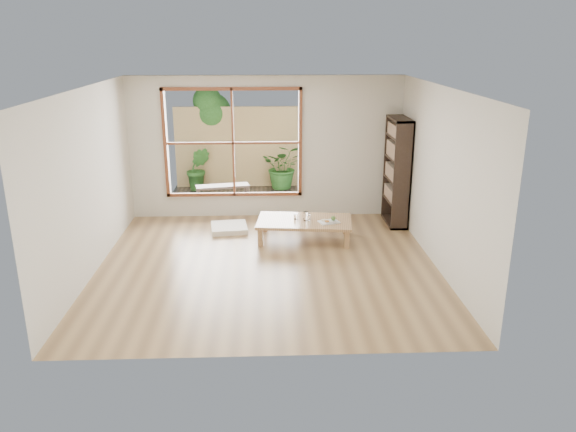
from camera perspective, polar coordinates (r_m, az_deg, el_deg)
name	(u,v)px	position (r m, az deg, el deg)	size (l,w,h in m)	color
ground	(268,265)	(8.42, -2.09, -4.99)	(5.00, 5.00, 0.00)	tan
low_table	(304,222)	(9.36, 1.67, -0.64)	(1.64, 1.04, 0.34)	tan
floor_cushion	(229,228)	(9.93, -6.00, -1.19)	(0.61, 0.61, 0.09)	white
bookshelf	(397,172)	(10.20, 11.00, 4.45)	(0.31, 0.86, 1.92)	#31231B
glass_tall	(306,216)	(9.29, 1.82, -0.02)	(0.08, 0.08, 0.15)	silver
glass_mid	(308,218)	(9.31, 2.09, -0.19)	(0.06, 0.06, 0.09)	silver
glass_short	(309,216)	(9.40, 2.11, 0.00)	(0.07, 0.07, 0.09)	silver
glass_small	(296,217)	(9.38, 0.82, -0.06)	(0.07, 0.07, 0.08)	silver
food_tray	(330,221)	(9.24, 4.25, -0.50)	(0.37, 0.31, 0.10)	white
deck	(238,199)	(11.80, -5.11, 1.71)	(2.80, 2.00, 0.05)	#312924
garden_bench	(223,188)	(11.52, -6.66, 2.85)	(1.12, 0.52, 0.34)	#31231B
bamboo_fence	(239,148)	(12.56, -5.02, 6.94)	(2.80, 0.06, 1.80)	tan
shrub_right	(283,166)	(12.41, -0.48, 5.08)	(0.89, 0.77, 0.99)	#2D6927
shrub_left	(198,169)	(12.45, -9.11, 4.77)	(0.52, 0.42, 0.94)	#2D6927
garden_tree	(208,113)	(12.79, -8.13, 10.32)	(1.04, 0.85, 2.22)	#4C3D2D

